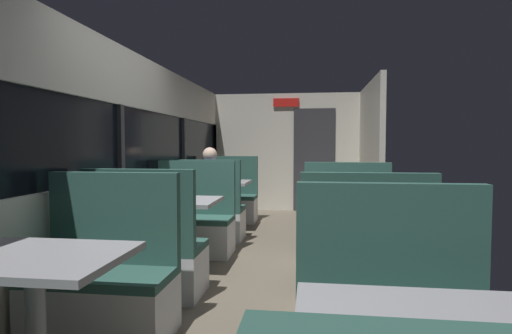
% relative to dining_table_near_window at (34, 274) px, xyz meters
% --- Properties ---
extents(ground_plane, '(3.30, 9.20, 0.02)m').
position_rel_dining_table_near_window_xyz_m(ground_plane, '(0.89, 2.09, -0.65)').
color(ground_plane, '#665B4C').
extents(carriage_window_panel_left, '(0.09, 8.48, 2.30)m').
position_rel_dining_table_near_window_xyz_m(carriage_window_panel_left, '(-0.56, 2.09, 0.47)').
color(carriage_window_panel_left, beige).
rests_on(carriage_window_panel_left, ground_plane).
extents(carriage_end_bulkhead, '(2.90, 0.11, 2.30)m').
position_rel_dining_table_near_window_xyz_m(carriage_end_bulkhead, '(0.95, 6.28, 0.50)').
color(carriage_end_bulkhead, beige).
rests_on(carriage_end_bulkhead, ground_plane).
extents(carriage_aisle_panel_right, '(0.08, 2.40, 2.30)m').
position_rel_dining_table_near_window_xyz_m(carriage_aisle_panel_right, '(2.34, 5.09, 0.51)').
color(carriage_aisle_panel_right, beige).
rests_on(carriage_aisle_panel_right, ground_plane).
extents(dining_table_near_window, '(0.90, 0.70, 0.74)m').
position_rel_dining_table_near_window_xyz_m(dining_table_near_window, '(0.00, 0.00, 0.00)').
color(dining_table_near_window, '#9E9EA3').
rests_on(dining_table_near_window, ground_plane).
extents(bench_near_window_facing_entry, '(0.95, 0.50, 1.10)m').
position_rel_dining_table_near_window_xyz_m(bench_near_window_facing_entry, '(0.00, 0.70, -0.31)').
color(bench_near_window_facing_entry, silver).
rests_on(bench_near_window_facing_entry, ground_plane).
extents(dining_table_mid_window, '(0.90, 0.70, 0.74)m').
position_rel_dining_table_near_window_xyz_m(dining_table_mid_window, '(0.00, 2.14, 0.00)').
color(dining_table_mid_window, '#9E9EA3').
rests_on(dining_table_mid_window, ground_plane).
extents(bench_mid_window_facing_end, '(0.95, 0.50, 1.10)m').
position_rel_dining_table_near_window_xyz_m(bench_mid_window_facing_end, '(0.00, 1.44, -0.31)').
color(bench_mid_window_facing_end, silver).
rests_on(bench_mid_window_facing_end, ground_plane).
extents(bench_mid_window_facing_entry, '(0.95, 0.50, 1.10)m').
position_rel_dining_table_near_window_xyz_m(bench_mid_window_facing_entry, '(0.00, 2.84, -0.31)').
color(bench_mid_window_facing_entry, silver).
rests_on(bench_mid_window_facing_entry, ground_plane).
extents(dining_table_far_window, '(0.90, 0.70, 0.74)m').
position_rel_dining_table_near_window_xyz_m(dining_table_far_window, '(0.00, 4.28, 0.00)').
color(dining_table_far_window, '#9E9EA3').
rests_on(dining_table_far_window, ground_plane).
extents(bench_far_window_facing_end, '(0.95, 0.50, 1.10)m').
position_rel_dining_table_near_window_xyz_m(bench_far_window_facing_end, '(0.00, 3.58, -0.31)').
color(bench_far_window_facing_end, silver).
rests_on(bench_far_window_facing_end, ground_plane).
extents(bench_far_window_facing_entry, '(0.95, 0.50, 1.10)m').
position_rel_dining_table_near_window_xyz_m(bench_far_window_facing_entry, '(0.00, 4.97, -0.31)').
color(bench_far_window_facing_entry, silver).
rests_on(bench_far_window_facing_entry, ground_plane).
extents(dining_table_rear_aisle, '(0.90, 0.70, 0.74)m').
position_rel_dining_table_near_window_xyz_m(dining_table_rear_aisle, '(1.79, 1.94, 0.00)').
color(dining_table_rear_aisle, '#9E9EA3').
rests_on(dining_table_rear_aisle, ground_plane).
extents(bench_rear_aisle_facing_end, '(0.95, 0.50, 1.10)m').
position_rel_dining_table_near_window_xyz_m(bench_rear_aisle_facing_end, '(1.79, 1.24, -0.31)').
color(bench_rear_aisle_facing_end, silver).
rests_on(bench_rear_aisle_facing_end, ground_plane).
extents(bench_rear_aisle_facing_entry, '(0.95, 0.50, 1.10)m').
position_rel_dining_table_near_window_xyz_m(bench_rear_aisle_facing_entry, '(1.79, 2.64, -0.31)').
color(bench_rear_aisle_facing_entry, silver).
rests_on(bench_rear_aisle_facing_entry, ground_plane).
extents(seated_passenger, '(0.47, 0.55, 1.26)m').
position_rel_dining_table_near_window_xyz_m(seated_passenger, '(0.00, 3.65, -0.10)').
color(seated_passenger, '#26262D').
rests_on(seated_passenger, ground_plane).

